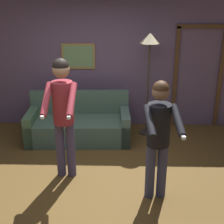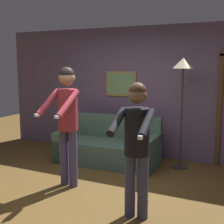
{
  "view_description": "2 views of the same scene",
  "coord_description": "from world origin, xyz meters",
  "px_view_note": "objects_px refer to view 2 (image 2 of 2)",
  "views": [
    {
      "loc": [
        0.39,
        -3.95,
        2.65
      ],
      "look_at": [
        0.29,
        -0.02,
        1.13
      ],
      "focal_mm": 50.0,
      "sensor_mm": 36.0,
      "label": 1
    },
    {
      "loc": [
        2.18,
        -3.66,
        1.86
      ],
      "look_at": [
        0.44,
        -0.03,
        1.24
      ],
      "focal_mm": 50.0,
      "sensor_mm": 36.0,
      "label": 2
    }
  ],
  "objects_px": {
    "person_standing_left": "(67,114)",
    "person_standing_right": "(137,138)",
    "torchiere_lamp": "(183,75)",
    "couch": "(108,148)"
  },
  "relations": [
    {
      "from": "couch",
      "to": "torchiere_lamp",
      "type": "height_order",
      "value": "torchiere_lamp"
    },
    {
      "from": "couch",
      "to": "person_standing_left",
      "type": "relative_size",
      "value": 1.06
    },
    {
      "from": "person_standing_left",
      "to": "person_standing_right",
      "type": "bearing_deg",
      "value": -20.98
    },
    {
      "from": "person_standing_left",
      "to": "person_standing_right",
      "type": "relative_size",
      "value": 1.1
    },
    {
      "from": "torchiere_lamp",
      "to": "person_standing_right",
      "type": "xyz_separation_m",
      "value": [
        -0.04,
        -2.1,
        -0.68
      ]
    },
    {
      "from": "torchiere_lamp",
      "to": "couch",
      "type": "bearing_deg",
      "value": -167.07
    },
    {
      "from": "person_standing_left",
      "to": "person_standing_right",
      "type": "xyz_separation_m",
      "value": [
        1.31,
        -0.5,
        -0.12
      ]
    },
    {
      "from": "torchiere_lamp",
      "to": "person_standing_right",
      "type": "bearing_deg",
      "value": -90.96
    },
    {
      "from": "person_standing_left",
      "to": "person_standing_right",
      "type": "height_order",
      "value": "person_standing_left"
    },
    {
      "from": "couch",
      "to": "person_standing_right",
      "type": "xyz_separation_m",
      "value": [
        1.27,
        -1.8,
        0.72
      ]
    }
  ]
}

